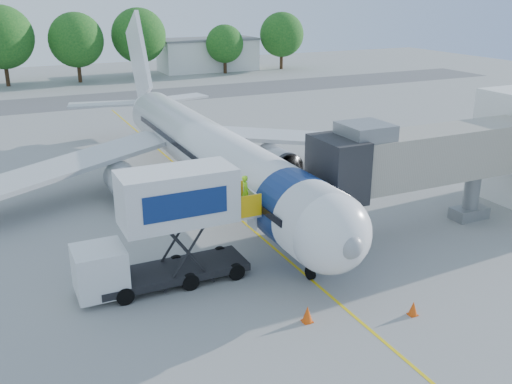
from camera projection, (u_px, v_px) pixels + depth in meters
name	position (u px, v px, depth m)	size (l,w,h in m)	color
ground	(232.00, 212.00, 35.27)	(160.00, 160.00, 0.00)	#979795
guidance_line	(232.00, 212.00, 35.27)	(0.15, 70.00, 0.01)	yellow
taxiway_strip	(100.00, 100.00, 71.02)	(120.00, 10.00, 0.01)	#59595B
aircraft	(207.00, 150.00, 37.79)	(34.17, 37.73, 11.35)	white
jet_bridge	(416.00, 158.00, 31.07)	(13.90, 3.20, 6.60)	#A19A8A
catering_hiloader	(165.00, 229.00, 25.85)	(8.50, 2.44, 5.50)	black
ground_tug	(439.00, 323.00, 22.43)	(3.48, 2.57, 1.25)	silver
safety_cone_a	(413.00, 309.00, 24.06)	(0.41, 0.41, 0.65)	#E44A0C
safety_cone_b	(307.00, 314.00, 23.56)	(0.46, 0.46, 0.73)	#E44A0C
outbuilding_right	(208.00, 54.00, 96.02)	(16.40, 7.40, 5.30)	silver
tree_c	(2.00, 37.00, 78.82)	(8.73, 8.73, 11.13)	#382314
tree_d	(76.00, 40.00, 82.54)	(7.86, 7.86, 10.02)	#382314
tree_e	(139.00, 36.00, 86.79)	(8.22, 8.22, 10.49)	#382314
tree_f	(225.00, 44.00, 92.04)	(6.07, 6.07, 7.75)	#382314
tree_g	(282.00, 35.00, 96.66)	(7.44, 7.44, 9.49)	#382314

